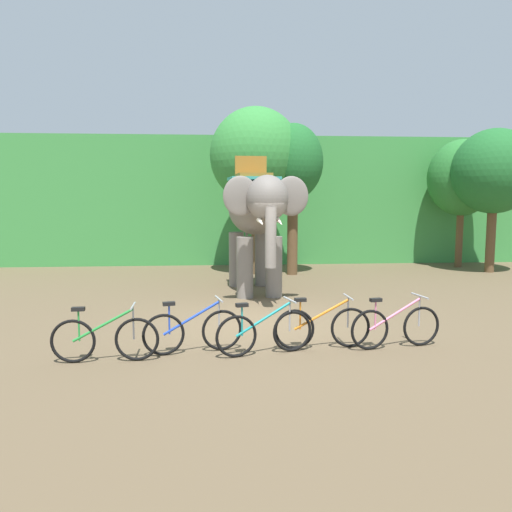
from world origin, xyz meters
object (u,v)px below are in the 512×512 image
(bike_pink, at_px, (396,326))
(tree_center_right, at_px, (293,164))
(bike_green, at_px, (105,338))
(bike_teal, at_px, (265,332))
(bike_orange, at_px, (322,327))
(tree_far_left, at_px, (256,156))
(elephant, at_px, (256,213))
(tree_right, at_px, (462,178))
(bike_blue, at_px, (193,331))
(tree_far_right, at_px, (494,172))

(bike_pink, bearing_deg, tree_center_right, 93.50)
(tree_center_right, relative_size, bike_green, 2.95)
(bike_teal, xyz_separation_m, bike_orange, (1.04, 0.26, 0.00))
(tree_far_left, distance_m, bike_pink, 9.69)
(bike_green, bearing_deg, bike_teal, 4.09)
(elephant, xyz_separation_m, bike_green, (-2.88, -5.65, -1.82))
(tree_right, xyz_separation_m, elephant, (-8.01, -4.66, -1.11))
(bike_teal, bearing_deg, bike_orange, 14.27)
(bike_green, bearing_deg, tree_right, 43.42)
(bike_orange, height_order, bike_pink, same)
(bike_green, bearing_deg, bike_pink, 4.42)
(tree_center_right, relative_size, bike_blue, 3.00)
(bike_green, relative_size, bike_orange, 1.00)
(tree_far_left, distance_m, tree_far_right, 8.23)
(tree_far_left, xyz_separation_m, bike_pink, (1.76, -8.83, -3.60))
(elephant, height_order, bike_orange, elephant)
(tree_center_right, xyz_separation_m, bike_green, (-4.39, -8.97, -3.32))
(tree_right, xyz_separation_m, bike_pink, (-5.98, -9.93, -2.93))
(elephant, bearing_deg, bike_teal, -93.10)
(bike_teal, bearing_deg, tree_center_right, 78.43)
(tree_far_left, distance_m, tree_center_right, 1.28)
(elephant, bearing_deg, bike_orange, -81.87)
(tree_right, distance_m, bike_teal, 13.42)
(bike_blue, bearing_deg, bike_green, -165.01)
(elephant, bearing_deg, bike_blue, -105.84)
(tree_right, xyz_separation_m, bike_orange, (-7.27, -9.86, -2.93))
(bike_orange, bearing_deg, bike_blue, -178.01)
(tree_center_right, height_order, tree_far_right, tree_center_right)
(elephant, relative_size, bike_green, 2.45)
(elephant, height_order, bike_green, elephant)
(tree_center_right, xyz_separation_m, bike_orange, (-0.76, -8.52, -3.32))
(tree_far_left, xyz_separation_m, elephant, (-0.27, -3.56, -1.78))
(tree_center_right, relative_size, bike_pink, 2.98)
(tree_far_left, bearing_deg, elephant, -94.38)
(tree_center_right, xyz_separation_m, bike_blue, (-3.00, -8.60, -3.32))
(tree_far_left, distance_m, bike_green, 10.38)
(bike_orange, relative_size, bike_pink, 1.01)
(bike_green, relative_size, bike_teal, 1.03)
(bike_teal, bearing_deg, tree_far_right, 44.97)
(elephant, distance_m, bike_pink, 5.93)
(tree_right, bearing_deg, tree_far_right, -70.87)
(elephant, distance_m, bike_teal, 5.76)
(tree_right, bearing_deg, elephant, -149.81)
(tree_far_left, bearing_deg, bike_green, -108.92)
(tree_far_left, relative_size, bike_green, 3.27)
(elephant, height_order, bike_blue, elephant)
(bike_green, height_order, bike_orange, same)
(tree_far_right, xyz_separation_m, elephant, (-8.48, -3.31, -1.28))
(tree_center_right, bearing_deg, tree_right, 11.60)
(tree_right, xyz_separation_m, bike_blue, (-9.51, -9.94, -2.93))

